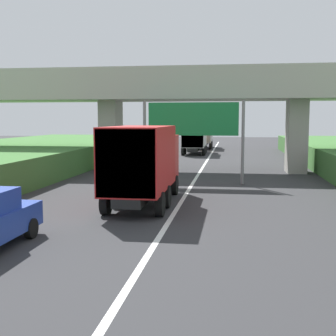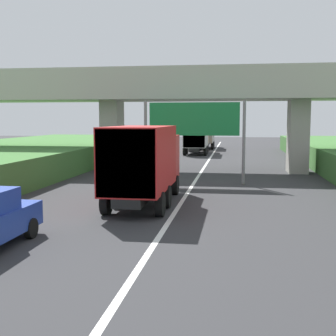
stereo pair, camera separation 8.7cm
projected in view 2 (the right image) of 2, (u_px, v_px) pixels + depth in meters
name	position (u px, v px, depth m)	size (l,w,h in m)	color
lane_centre_stripe	(192.00, 186.00, 24.99)	(0.20, 98.76, 0.01)	white
overpass_bridge	(203.00, 95.00, 31.61)	(40.00, 4.80, 7.30)	#ADA89E
overhead_highway_sign	(194.00, 124.00, 25.45)	(5.88, 0.18, 4.80)	slate
truck_black	(205.00, 133.00, 57.05)	(2.44, 7.30, 3.44)	black
truck_orange	(197.00, 136.00, 47.83)	(2.44, 7.30, 3.44)	black
truck_red	(144.00, 161.00, 19.20)	(2.44, 7.30, 3.44)	black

